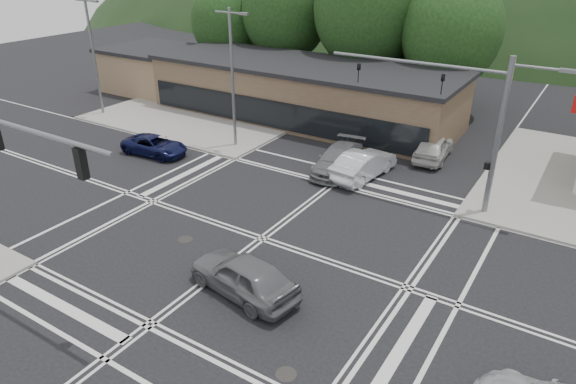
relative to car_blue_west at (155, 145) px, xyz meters
The scene contains 18 objects.
ground 13.06m from the car_blue_west, 22.54° to the right, with size 120.00×120.00×0.00m, color black.
sidewalk_nw 10.44m from the car_blue_west, 106.44° to the left, with size 16.00×16.00×0.15m, color gray.
commercial_row 12.74m from the car_blue_west, 71.35° to the left, with size 24.00×8.00×4.00m, color brown.
commercial_nw 16.98m from the car_blue_west, 134.88° to the left, with size 8.00×7.00×3.60m, color #846B4F.
hill_north 85.85m from the car_blue_west, 81.93° to the left, with size 252.00×126.00×140.00m, color black.
tree_n_a 20.18m from the car_blue_west, 95.86° to the left, with size 8.00×8.00×11.75m.
tree_n_b 21.19m from the car_blue_west, 72.34° to the left, with size 9.00×9.00×12.98m.
tree_n_c 23.79m from the car_blue_west, 55.52° to the left, with size 7.60×7.60×10.87m.
tree_n_d 20.36m from the car_blue_west, 113.83° to the left, with size 6.80×6.80×9.76m.
tree_n_e 25.93m from the car_blue_west, 66.40° to the left, with size 8.40×8.40×11.98m.
streetlight_nw 6.97m from the car_blue_west, 47.94° to the left, with size 2.50×0.25×9.00m.
streetlight_w 11.55m from the car_blue_west, 157.98° to the left, with size 2.50×0.25×9.00m.
signal_mast_ne 19.77m from the car_blue_west, ahead, with size 11.65×0.30×8.00m.
car_blue_west is the anchor object (origin of this frame).
car_grey_center 16.37m from the car_blue_west, 32.37° to the right, with size 1.96×4.88×1.66m, color slate.
car_queue_a 13.65m from the car_blue_west, 17.04° to the left, with size 1.73×4.96×1.63m, color silver.
car_queue_b 18.04m from the car_blue_west, 29.94° to the left, with size 1.88×4.66×1.59m, color beige.
car_northbound 12.08m from the car_blue_west, 19.34° to the left, with size 2.13×5.25×1.52m, color slate.
Camera 1 is at (12.14, -16.86, 12.57)m, focal length 32.00 mm.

